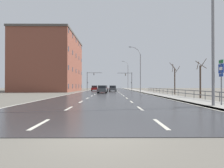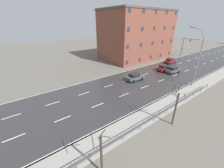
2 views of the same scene
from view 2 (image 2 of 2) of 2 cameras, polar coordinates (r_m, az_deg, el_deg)
ground_plane at (r=39.61m, az=23.83°, el=5.12°), size 160.00×160.00×0.12m
road_asphalt_strip at (r=50.10m, az=30.95°, el=7.56°), size 14.00×120.00×0.03m
guardrail at (r=17.04m, az=11.76°, el=-16.45°), size 0.07×37.34×1.00m
street_lamp_midground at (r=30.19m, az=31.91°, el=8.57°), size 2.89×0.24×10.90m
traffic_signal_left at (r=57.75m, az=28.19°, el=14.35°), size 5.43×0.36×6.42m
car_near_left at (r=30.15m, az=9.52°, el=2.96°), size 1.98×4.17×1.57m
car_mid_centre at (r=38.17m, az=20.82°, el=6.32°), size 2.03×4.20×1.57m
car_far_right at (r=46.02m, az=23.03°, el=8.90°), size 1.94×4.15×1.57m
car_distant at (r=37.46m, az=24.07°, el=5.44°), size 2.02×4.19×1.57m
brick_building at (r=49.35m, az=10.06°, el=19.47°), size 14.08×23.16×15.24m
bare_tree_near at (r=12.21m, az=-4.49°, el=-26.90°), size 1.44×1.51×4.81m
bare_tree_mid at (r=18.06m, az=24.90°, el=-8.58°), size 1.59×1.68×5.58m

